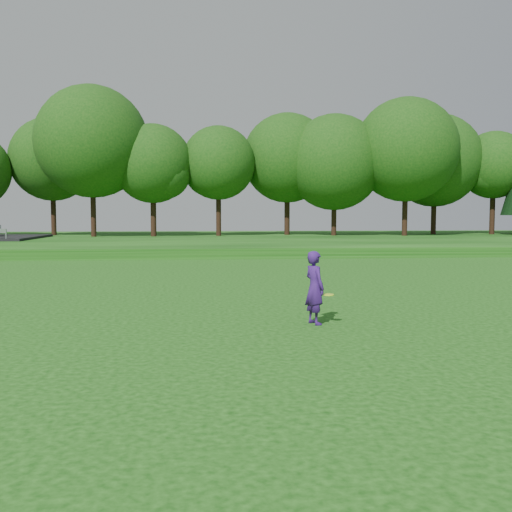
{
  "coord_description": "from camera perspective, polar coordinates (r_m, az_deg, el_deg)",
  "views": [
    {
      "loc": [
        0.93,
        -12.91,
        2.58
      ],
      "look_at": [
        2.49,
        4.03,
        1.3
      ],
      "focal_mm": 40.0,
      "sensor_mm": 36.0,
      "label": 1
    }
  ],
  "objects": [
    {
      "name": "ground",
      "position": [
        13.2,
        -9.26,
        -7.02
      ],
      "size": [
        140.0,
        140.0,
        0.0
      ],
      "primitive_type": "plane",
      "color": "#103D0B",
      "rests_on": "ground"
    },
    {
      "name": "berm",
      "position": [
        46.98,
        -6.39,
        1.49
      ],
      "size": [
        130.0,
        30.0,
        0.6
      ],
      "primitive_type": "cube",
      "color": "#103D0B",
      "rests_on": "ground"
    },
    {
      "name": "woman",
      "position": [
        13.31,
        5.89,
        -3.17
      ],
      "size": [
        0.73,
        0.73,
        1.71
      ],
      "color": "#3D1972",
      "rests_on": "ground"
    },
    {
      "name": "walking_path",
      "position": [
        33.03,
        -6.85,
        -0.18
      ],
      "size": [
        130.0,
        1.6,
        0.04
      ],
      "primitive_type": "cube",
      "color": "gray",
      "rests_on": "ground"
    },
    {
      "name": "treeline",
      "position": [
        51.22,
        -6.37,
        10.46
      ],
      "size": [
        104.0,
        7.0,
        15.0
      ],
      "primitive_type": null,
      "color": "#12430F",
      "rests_on": "berm"
    }
  ]
}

